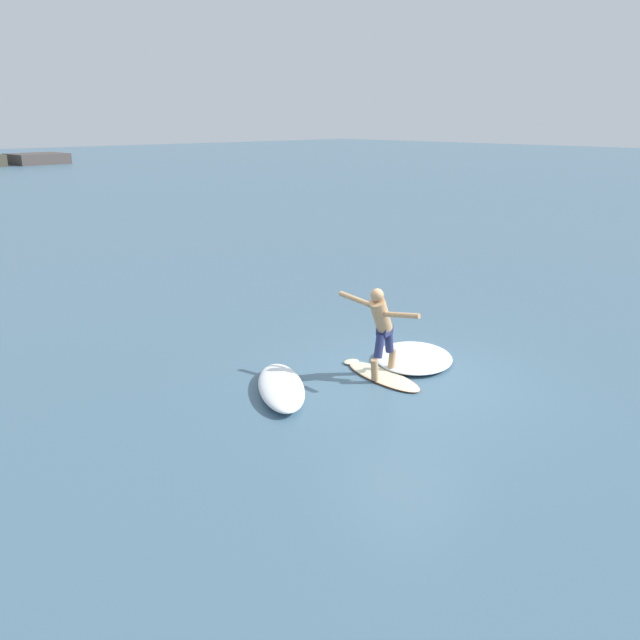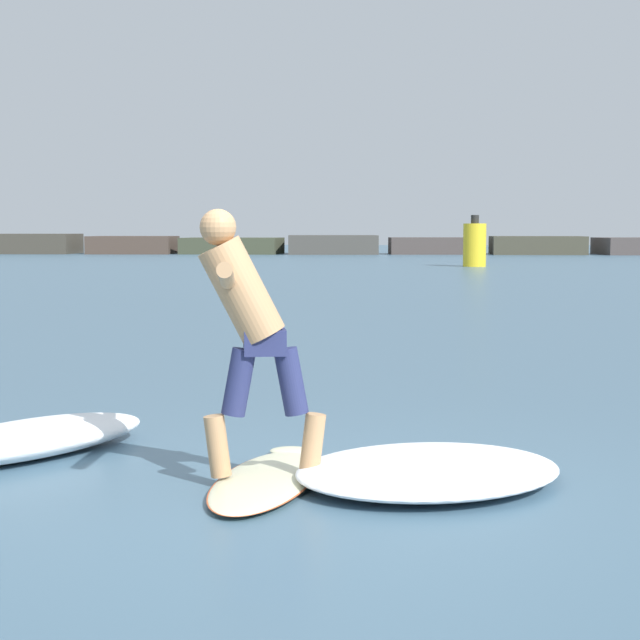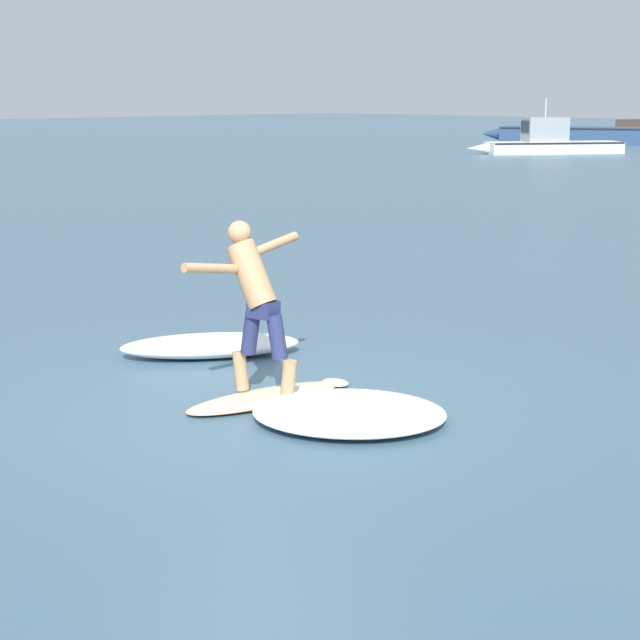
% 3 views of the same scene
% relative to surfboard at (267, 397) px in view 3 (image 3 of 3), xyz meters
% --- Properties ---
extents(ground_plane, '(200.00, 200.00, 0.00)m').
position_rel_surfboard_xyz_m(ground_plane, '(0.24, -0.37, -0.03)').
color(ground_plane, '#45667C').
extents(surfboard, '(0.76, 1.91, 0.20)m').
position_rel_surfboard_xyz_m(surfboard, '(0.00, 0.00, 0.00)').
color(surfboard, beige).
rests_on(surfboard, ground).
extents(surfer, '(0.81, 1.60, 1.66)m').
position_rel_surfboard_xyz_m(surfer, '(-0.12, -0.05, 1.01)').
color(surfer, tan).
rests_on(surfer, surfboard).
extents(fishing_boat_near_jetty, '(8.87, 5.22, 0.94)m').
position_rel_surfboard_xyz_m(fishing_boat_near_jetty, '(-27.32, 46.79, 0.47)').
color(fishing_boat_near_jetty, navy).
rests_on(fishing_boat_near_jetty, ground).
extents(small_boat_offshore, '(5.12, 6.98, 2.61)m').
position_rel_surfboard_xyz_m(small_boat_offshore, '(-22.09, 37.38, 0.51)').
color(small_boat_offshore, white).
rests_on(small_boat_offshore, ground).
extents(wave_foam_at_tail, '(2.29, 2.23, 0.17)m').
position_rel_surfboard_xyz_m(wave_foam_at_tail, '(1.02, 0.09, 0.05)').
color(wave_foam_at_tail, white).
rests_on(wave_foam_at_tail, ground).
extents(wave_foam_at_nose, '(1.75, 2.10, 0.24)m').
position_rel_surfboard_xyz_m(wave_foam_at_nose, '(-1.77, 0.71, 0.09)').
color(wave_foam_at_nose, white).
rests_on(wave_foam_at_nose, ground).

